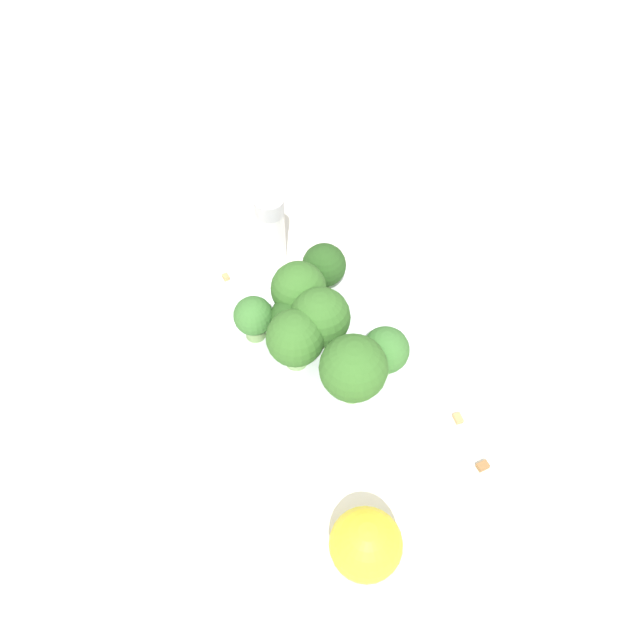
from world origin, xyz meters
name	(u,v)px	position (x,y,z in m)	size (l,w,h in m)	color
ground_plane	(320,370)	(0.00, 0.00, 0.00)	(3.00, 3.00, 0.00)	silver
bowl	(320,357)	(0.00, 0.00, 0.02)	(0.20, 0.20, 0.04)	silver
broccoli_floret_0	(292,336)	(0.00, 0.03, 0.08)	(0.05, 0.05, 0.06)	#8EB770
broccoli_floret_1	(321,314)	(0.00, 0.00, 0.08)	(0.05, 0.05, 0.06)	#7A9E5B
broccoli_floret_2	(353,369)	(-0.06, 0.02, 0.08)	(0.05, 0.05, 0.07)	#84AD66
broccoli_floret_3	(324,266)	(0.05, -0.05, 0.07)	(0.04, 0.04, 0.05)	#84AD66
broccoli_floret_4	(290,319)	(0.02, 0.01, 0.07)	(0.04, 0.04, 0.04)	#7A9E5B
broccoli_floret_5	(254,317)	(0.05, 0.03, 0.07)	(0.03, 0.03, 0.04)	#7A9E5B
broccoli_floret_6	(299,290)	(0.04, -0.01, 0.08)	(0.05, 0.05, 0.06)	#7A9E5B
broccoli_floret_7	(385,351)	(-0.06, -0.02, 0.07)	(0.04, 0.04, 0.05)	#84AD66
pepper_shaker	(271,229)	(0.14, -0.07, 0.04)	(0.03, 0.03, 0.08)	silver
lemon_wedge	(366,544)	(-0.15, 0.10, 0.03)	(0.05, 0.05, 0.05)	yellow
almond_crumb_0	(226,276)	(0.15, -0.01, 0.00)	(0.01, 0.01, 0.01)	tan
almond_crumb_1	(458,417)	(-0.12, -0.05, 0.00)	(0.01, 0.01, 0.01)	tan
almond_crumb_2	(483,465)	(-0.17, -0.03, 0.00)	(0.01, 0.01, 0.01)	olive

